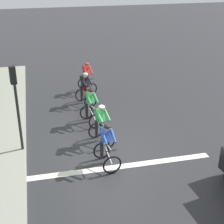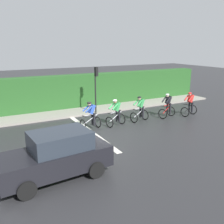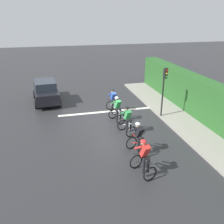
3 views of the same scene
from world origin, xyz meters
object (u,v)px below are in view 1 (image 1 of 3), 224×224
at_px(cyclist_fourth, 101,125).
at_px(cyclist_second, 85,89).
at_px(cyclist_mid, 91,107).
at_px(cyclist_lead, 87,78).
at_px(traffic_light_near_crossing, 16,97).
at_px(cyclist_trailing, 106,146).

bearing_deg(cyclist_fourth, cyclist_second, 89.78).
xyz_separation_m(cyclist_mid, cyclist_fourth, (0.09, -1.81, 0.00)).
distance_m(cyclist_lead, cyclist_fourth, 5.68).
xyz_separation_m(cyclist_mid, traffic_light_near_crossing, (-2.96, -1.74, 1.43)).
bearing_deg(cyclist_mid, cyclist_fourth, -87.09).
distance_m(cyclist_mid, traffic_light_near_crossing, 3.72).
height_order(cyclist_lead, traffic_light_near_crossing, traffic_light_near_crossing).
relative_size(cyclist_mid, traffic_light_near_crossing, 0.50).
height_order(cyclist_second, cyclist_trailing, same).
relative_size(cyclist_second, cyclist_mid, 1.00).
height_order(cyclist_fourth, traffic_light_near_crossing, traffic_light_near_crossing).
distance_m(cyclist_second, traffic_light_near_crossing, 5.17).
xyz_separation_m(cyclist_lead, cyclist_fourth, (-0.37, -5.66, 0.00)).
xyz_separation_m(cyclist_second, cyclist_trailing, (-0.15, -5.59, 0.00)).
bearing_deg(cyclist_mid, cyclist_lead, 83.14).
xyz_separation_m(cyclist_lead, cyclist_trailing, (-0.51, -7.27, 0.00)).
relative_size(cyclist_second, cyclist_fourth, 1.00).
bearing_deg(cyclist_mid, traffic_light_near_crossing, -149.58).
distance_m(cyclist_second, cyclist_fourth, 3.98).
height_order(cyclist_lead, cyclist_fourth, same).
height_order(cyclist_trailing, traffic_light_near_crossing, traffic_light_near_crossing).
xyz_separation_m(cyclist_lead, cyclist_second, (-0.36, -1.68, 0.00)).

